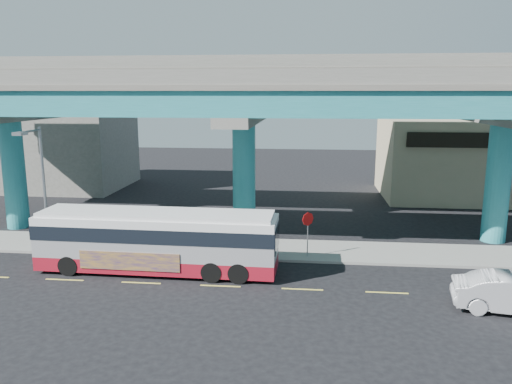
# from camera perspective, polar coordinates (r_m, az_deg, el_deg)

# --- Properties ---
(ground) EXTENTS (120.00, 120.00, 0.00)m
(ground) POSITION_cam_1_polar(r_m,az_deg,el_deg) (25.20, -3.97, -10.42)
(ground) COLOR black
(ground) RESTS_ON ground
(sidewalk) EXTENTS (70.00, 4.00, 0.15)m
(sidewalk) POSITION_cam_1_polar(r_m,az_deg,el_deg) (30.28, -2.18, -6.46)
(sidewalk) COLOR gray
(sidewalk) RESTS_ON ground
(lane_markings) EXTENTS (58.00, 0.12, 0.01)m
(lane_markings) POSITION_cam_1_polar(r_m,az_deg,el_deg) (24.92, -4.09, -10.66)
(lane_markings) COLOR #D8C64C
(lane_markings) RESTS_ON ground
(viaduct) EXTENTS (52.00, 12.40, 11.70)m
(viaduct) POSITION_cam_1_polar(r_m,az_deg,el_deg) (32.41, -1.39, 11.01)
(viaduct) COLOR #21787F
(viaduct) RESTS_ON ground
(building_beige) EXTENTS (14.00, 10.23, 7.00)m
(building_beige) POSITION_cam_1_polar(r_m,az_deg,el_deg) (48.42, 22.59, 3.57)
(building_beige) COLOR tan
(building_beige) RESTS_ON ground
(building_concrete) EXTENTS (12.00, 10.00, 9.00)m
(building_concrete) POSITION_cam_1_polar(r_m,az_deg,el_deg) (53.08, -21.22, 5.37)
(building_concrete) COLOR gray
(building_concrete) RESTS_ON ground
(transit_bus) EXTENTS (12.72, 3.00, 3.25)m
(transit_bus) POSITION_cam_1_polar(r_m,az_deg,el_deg) (26.76, -11.20, -5.27)
(transit_bus) COLOR maroon
(transit_bus) RESTS_ON ground
(parked_car) EXTENTS (2.41, 3.88, 1.18)m
(parked_car) POSITION_cam_1_polar(r_m,az_deg,el_deg) (33.36, -20.44, -4.31)
(parked_car) COLOR #302F35
(parked_car) RESTS_ON sidewalk
(street_lamp) EXTENTS (0.50, 2.39, 7.27)m
(street_lamp) POSITION_cam_1_polar(r_m,az_deg,el_deg) (30.86, -23.67, 2.14)
(street_lamp) COLOR gray
(street_lamp) RESTS_ON sidewalk
(stop_sign) EXTENTS (0.63, 0.51, 2.59)m
(stop_sign) POSITION_cam_1_polar(r_m,az_deg,el_deg) (28.18, 5.95, -3.75)
(stop_sign) COLOR gray
(stop_sign) RESTS_ON sidewalk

